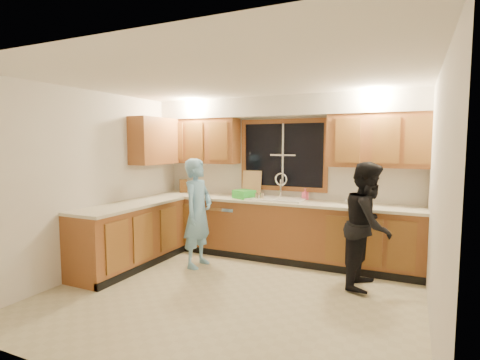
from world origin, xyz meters
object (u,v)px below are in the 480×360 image
stove (101,245)px  dish_crate (244,194)px  knife_block (183,186)px  bowl (354,202)px  sink (277,203)px  man (198,213)px  dishwasher (227,227)px  woman (368,225)px  soap_bottle (305,194)px

stove → dish_crate: (1.29, 1.74, 0.54)m
knife_block → dish_crate: knife_block is taller
stove → bowl: bearing=32.5°
sink → bowl: bearing=2.4°
man → bowl: size_ratio=6.63×
dishwasher → woman: (2.27, -0.63, 0.37)m
sink → dishwasher: 0.96m
knife_block → bowl: (2.96, -0.12, -0.09)m
sink → dish_crate: size_ratio=3.04×
sink → woman: woman is taller
sink → stove: sink is taller
sink → soap_bottle: 0.46m
knife_block → soap_bottle: (2.22, 0.01, -0.03)m
stove → bowl: (2.94, 1.87, 0.50)m
man → woman: man is taller
sink → dish_crate: bearing=-170.6°
man → dish_crate: (0.39, 0.76, 0.20)m
stove → dish_crate: size_ratio=3.18×
dishwasher → knife_block: knife_block is taller
sink → bowl: (1.14, 0.05, 0.08)m
bowl → sink: bearing=-177.6°
sink → dishwasher: (-0.85, -0.01, -0.45)m
man → dishwasher: bearing=-3.1°
dishwasher → woman: size_ratio=0.53×
knife_block → woman: bearing=-55.5°
stove → knife_block: bearing=90.5°
sink → woman: size_ratio=0.55×
man → bowl: bearing=-65.7°
dish_crate → knife_block: bearing=169.2°
stove → bowl: bowl is taller
dishwasher → stove: 2.04m
knife_block → soap_bottle: knife_block is taller
dishwasher → sink: bearing=1.0°
man → knife_block: bearing=43.0°
dishwasher → stove: stove is taller
man → bowl: 2.24m
dishwasher → soap_bottle: 1.40m
man → dish_crate: size_ratio=5.55×
sink → man: man is taller
knife_block → soap_bottle: bearing=-41.0°
soap_bottle → bowl: bearing=-10.0°
stove → dish_crate: bearing=53.5°
dishwasher → man: (-0.06, -0.83, 0.38)m
dishwasher → man: man is taller
dishwasher → knife_block: (-0.97, 0.18, 0.62)m
dish_crate → bowl: bearing=4.6°
dishwasher → woman: bearing=-15.6°
knife_block → dish_crate: size_ratio=0.81×
woman → soap_bottle: (-1.02, 0.83, 0.23)m
stove → woman: bearing=20.1°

